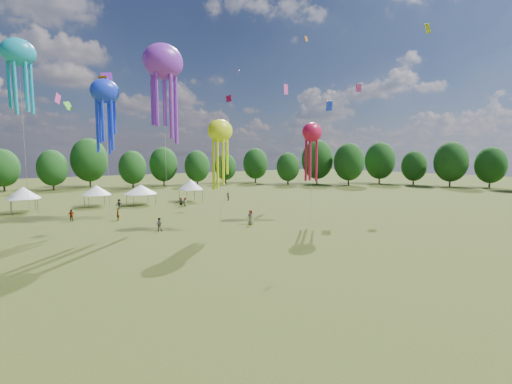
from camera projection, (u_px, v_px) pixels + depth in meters
ground at (443, 332)px, 18.53m from camera, size 300.00×300.00×0.00m
spectator_near at (159, 224)px, 42.70m from camera, size 0.97×0.90×1.59m
spectators_far at (174, 206)px, 57.60m from camera, size 29.63×24.97×1.87m
festival_tents at (90, 191)px, 59.42m from camera, size 38.85×11.63×4.43m
show_kites at (146, 93)px, 48.32m from camera, size 34.98×24.69×24.11m
small_kites at (139, 7)px, 49.12m from camera, size 73.64×58.00×40.60m
treeline at (85, 168)px, 65.30m from camera, size 201.57×95.24×13.43m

